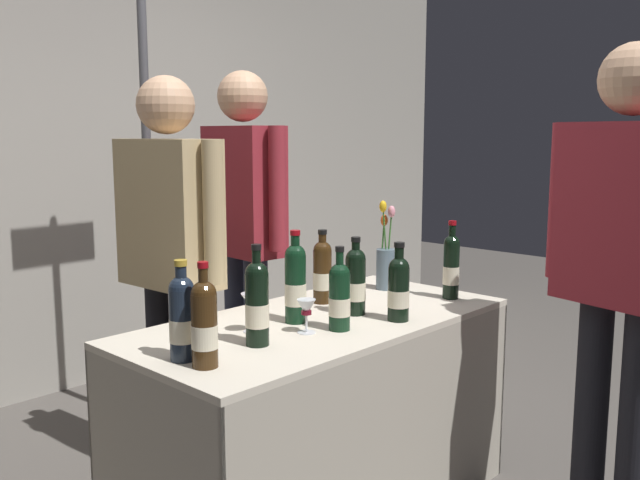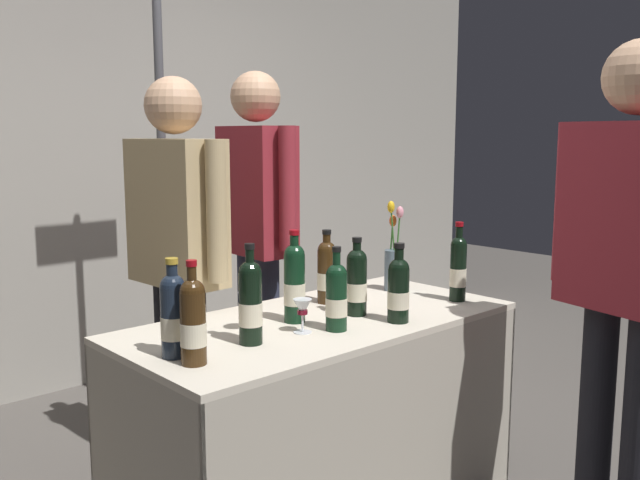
{
  "view_description": "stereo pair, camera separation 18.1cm",
  "coord_description": "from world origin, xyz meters",
  "px_view_note": "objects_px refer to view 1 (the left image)",
  "views": [
    {
      "loc": [
        -1.85,
        -1.76,
        1.48
      ],
      "look_at": [
        0.0,
        0.0,
        1.08
      ],
      "focal_mm": 39.02,
      "sensor_mm": 36.0,
      "label": 1
    },
    {
      "loc": [
        -1.72,
        -1.88,
        1.48
      ],
      "look_at": [
        0.0,
        0.0,
        1.08
      ],
      "focal_mm": 39.02,
      "sensor_mm": 36.0,
      "label": 2
    }
  ],
  "objects_px": {
    "wine_glass_mid": "(252,303)",
    "taster_foreground_right": "(624,248)",
    "wine_glass_near_vendor": "(306,309)",
    "vendor_presenter": "(170,242)",
    "flower_vase": "(386,263)",
    "tasting_table": "(320,381)",
    "featured_wine_bottle": "(340,296)",
    "booth_signpost": "(146,139)",
    "display_bottle_0": "(295,282)"
  },
  "relations": [
    {
      "from": "display_bottle_0",
      "to": "vendor_presenter",
      "type": "height_order",
      "value": "vendor_presenter"
    },
    {
      "from": "featured_wine_bottle",
      "to": "booth_signpost",
      "type": "xyz_separation_m",
      "value": [
        0.07,
        1.31,
        0.54
      ]
    },
    {
      "from": "tasting_table",
      "to": "featured_wine_bottle",
      "type": "height_order",
      "value": "featured_wine_bottle"
    },
    {
      "from": "display_bottle_0",
      "to": "wine_glass_mid",
      "type": "distance_m",
      "value": 0.2
    },
    {
      "from": "featured_wine_bottle",
      "to": "flower_vase",
      "type": "bearing_deg",
      "value": 24.55
    },
    {
      "from": "wine_glass_near_vendor",
      "to": "flower_vase",
      "type": "relative_size",
      "value": 0.3
    },
    {
      "from": "display_bottle_0",
      "to": "vendor_presenter",
      "type": "bearing_deg",
      "value": 101.61
    },
    {
      "from": "flower_vase",
      "to": "vendor_presenter",
      "type": "relative_size",
      "value": 0.24
    },
    {
      "from": "wine_glass_near_vendor",
      "to": "wine_glass_mid",
      "type": "bearing_deg",
      "value": 129.72
    },
    {
      "from": "vendor_presenter",
      "to": "taster_foreground_right",
      "type": "distance_m",
      "value": 1.73
    },
    {
      "from": "vendor_presenter",
      "to": "booth_signpost",
      "type": "bearing_deg",
      "value": 152.51
    },
    {
      "from": "wine_glass_near_vendor",
      "to": "wine_glass_mid",
      "type": "distance_m",
      "value": 0.19
    },
    {
      "from": "vendor_presenter",
      "to": "featured_wine_bottle",
      "type": "bearing_deg",
      "value": 8.6
    },
    {
      "from": "tasting_table",
      "to": "booth_signpost",
      "type": "relative_size",
      "value": 0.64
    },
    {
      "from": "wine_glass_mid",
      "to": "taster_foreground_right",
      "type": "xyz_separation_m",
      "value": [
        0.88,
        -0.94,
        0.19
      ]
    },
    {
      "from": "tasting_table",
      "to": "wine_glass_mid",
      "type": "distance_m",
      "value": 0.46
    },
    {
      "from": "wine_glass_near_vendor",
      "to": "vendor_presenter",
      "type": "relative_size",
      "value": 0.07
    },
    {
      "from": "featured_wine_bottle",
      "to": "vendor_presenter",
      "type": "xyz_separation_m",
      "value": [
        -0.16,
        0.79,
        0.13
      ]
    },
    {
      "from": "featured_wine_bottle",
      "to": "taster_foreground_right",
      "type": "distance_m",
      "value": 1.0
    },
    {
      "from": "featured_wine_bottle",
      "to": "wine_glass_mid",
      "type": "relative_size",
      "value": 2.17
    },
    {
      "from": "tasting_table",
      "to": "display_bottle_0",
      "type": "xyz_separation_m",
      "value": [
        -0.1,
        0.03,
        0.4
      ]
    },
    {
      "from": "wine_glass_mid",
      "to": "booth_signpost",
      "type": "height_order",
      "value": "booth_signpost"
    },
    {
      "from": "display_bottle_0",
      "to": "vendor_presenter",
      "type": "distance_m",
      "value": 0.63
    },
    {
      "from": "wine_glass_mid",
      "to": "booth_signpost",
      "type": "bearing_deg",
      "value": 74.64
    },
    {
      "from": "flower_vase",
      "to": "vendor_presenter",
      "type": "distance_m",
      "value": 0.95
    },
    {
      "from": "taster_foreground_right",
      "to": "featured_wine_bottle",
      "type": "bearing_deg",
      "value": 53.95
    },
    {
      "from": "wine_glass_near_vendor",
      "to": "vendor_presenter",
      "type": "height_order",
      "value": "vendor_presenter"
    },
    {
      "from": "display_bottle_0",
      "to": "vendor_presenter",
      "type": "relative_size",
      "value": 0.2
    },
    {
      "from": "wine_glass_mid",
      "to": "tasting_table",
      "type": "bearing_deg",
      "value": -9.25
    },
    {
      "from": "wine_glass_near_vendor",
      "to": "featured_wine_bottle",
      "type": "bearing_deg",
      "value": -28.14
    },
    {
      "from": "booth_signpost",
      "to": "vendor_presenter",
      "type": "bearing_deg",
      "value": -114.49
    },
    {
      "from": "wine_glass_near_vendor",
      "to": "booth_signpost",
      "type": "bearing_deg",
      "value": 81.75
    },
    {
      "from": "featured_wine_bottle",
      "to": "flower_vase",
      "type": "height_order",
      "value": "flower_vase"
    },
    {
      "from": "tasting_table",
      "to": "booth_signpost",
      "type": "bearing_deg",
      "value": 89.61
    },
    {
      "from": "display_bottle_0",
      "to": "wine_glass_mid",
      "type": "xyz_separation_m",
      "value": [
        -0.19,
        0.02,
        -0.05
      ]
    },
    {
      "from": "tasting_table",
      "to": "taster_foreground_right",
      "type": "height_order",
      "value": "taster_foreground_right"
    },
    {
      "from": "tasting_table",
      "to": "taster_foreground_right",
      "type": "relative_size",
      "value": 0.86
    },
    {
      "from": "flower_vase",
      "to": "taster_foreground_right",
      "type": "distance_m",
      "value": 1.04
    },
    {
      "from": "wine_glass_near_vendor",
      "to": "wine_glass_mid",
      "type": "relative_size",
      "value": 0.87
    },
    {
      "from": "tasting_table",
      "to": "vendor_presenter",
      "type": "height_order",
      "value": "vendor_presenter"
    },
    {
      "from": "booth_signpost",
      "to": "display_bottle_0",
      "type": "bearing_deg",
      "value": -95.6
    },
    {
      "from": "tasting_table",
      "to": "featured_wine_bottle",
      "type": "bearing_deg",
      "value": -112.46
    },
    {
      "from": "featured_wine_bottle",
      "to": "display_bottle_0",
      "type": "height_order",
      "value": "display_bottle_0"
    },
    {
      "from": "taster_foreground_right",
      "to": "wine_glass_mid",
      "type": "bearing_deg",
      "value": 55.62
    },
    {
      "from": "tasting_table",
      "to": "flower_vase",
      "type": "bearing_deg",
      "value": 13.09
    },
    {
      "from": "taster_foreground_right",
      "to": "booth_signpost",
      "type": "distance_m",
      "value": 2.16
    },
    {
      "from": "flower_vase",
      "to": "tasting_table",
      "type": "bearing_deg",
      "value": -166.91
    },
    {
      "from": "tasting_table",
      "to": "vendor_presenter",
      "type": "xyz_separation_m",
      "value": [
        -0.23,
        0.63,
        0.5
      ]
    },
    {
      "from": "display_bottle_0",
      "to": "flower_vase",
      "type": "height_order",
      "value": "flower_vase"
    },
    {
      "from": "tasting_table",
      "to": "taster_foreground_right",
      "type": "distance_m",
      "value": 1.2
    }
  ]
}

